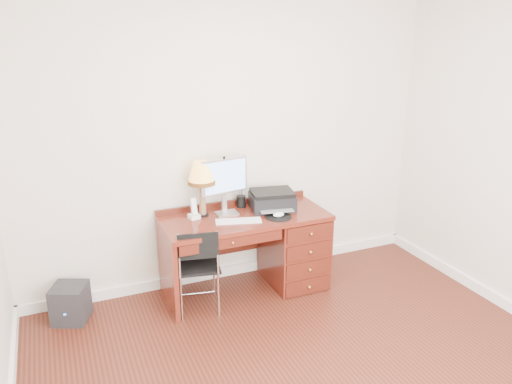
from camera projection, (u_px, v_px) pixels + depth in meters
name	position (u px, v px, depth m)	size (l,w,h in m)	color
ground	(319.00, 381.00, 3.51)	(4.00, 4.00, 0.00)	#39150D
room_shell	(281.00, 328.00, 4.05)	(4.00, 4.00, 4.00)	silver
desk	(277.00, 244.00, 4.73)	(1.50, 0.67, 0.75)	maroon
monitor	(225.00, 179.00, 4.46)	(0.45, 0.17, 0.51)	silver
keyboard	(238.00, 221.00, 4.36)	(0.40, 0.11, 0.02)	white
mouse_pad	(278.00, 216.00, 4.46)	(0.24, 0.24, 0.05)	black
printer	(272.00, 200.00, 4.65)	(0.45, 0.38, 0.18)	black
leg_lamp	(202.00, 176.00, 4.39)	(0.25, 0.25, 0.50)	black
phone	(194.00, 213.00, 4.42)	(0.10, 0.10, 0.19)	white
pen_cup	(241.00, 201.00, 4.70)	(0.09, 0.09, 0.11)	black
chair	(199.00, 262.00, 4.22)	(0.44, 0.44, 0.79)	black
equipment_box	(70.00, 303.00, 4.20)	(0.27, 0.27, 0.32)	black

